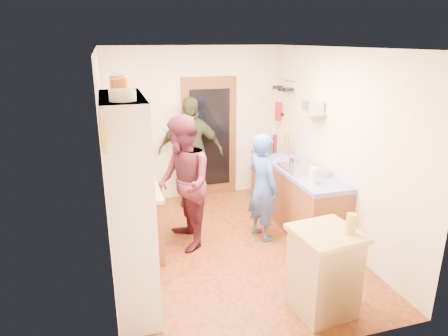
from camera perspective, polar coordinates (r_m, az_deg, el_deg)
name	(u,v)px	position (r m, az deg, el deg)	size (l,w,h in m)	color
floor	(229,248)	(5.54, 0.75, -11.29)	(3.00, 4.00, 0.02)	brown
ceiling	(230,47)	(4.83, 0.88, 16.93)	(3.00, 4.00, 0.02)	silver
wall_back	(195,124)	(6.92, -4.18, 6.27)	(3.00, 0.02, 2.60)	beige
wall_front	(304,222)	(3.29, 11.37, -7.57)	(3.00, 0.02, 2.60)	beige
wall_left	(105,165)	(4.82, -16.60, 0.35)	(0.02, 4.00, 2.60)	beige
wall_right	(335,146)	(5.65, 15.61, 2.98)	(0.02, 4.00, 2.60)	beige
door_frame	(210,138)	(6.99, -2.05, 4.33)	(0.95, 0.06, 2.10)	brown
door_glass	(210,138)	(6.96, -1.98, 4.27)	(0.70, 0.02, 1.70)	black
hutch_body	(130,206)	(4.14, -13.31, -5.26)	(0.40, 1.20, 2.20)	white
hutch_top_shelf	(121,98)	(3.85, -14.47, 9.69)	(0.40, 1.14, 0.04)	white
plate_stack	(123,95)	(3.51, -14.29, 10.05)	(0.22, 0.22, 0.09)	white
orange_pot_a	(120,87)	(3.92, -14.63, 11.19)	(0.18, 0.18, 0.15)	orange
orange_pot_b	(119,84)	(4.15, -14.78, 11.58)	(0.17, 0.17, 0.15)	orange
left_counter_base	(135,216)	(5.55, -12.65, -6.65)	(0.60, 1.40, 0.85)	brown
left_counter_top	(132,184)	(5.39, -12.97, -2.29)	(0.64, 1.44, 0.05)	tan
toaster	(138,186)	(4.95, -12.13, -2.56)	(0.26, 0.17, 0.19)	white
kettle	(128,180)	(5.22, -13.49, -1.69)	(0.15, 0.15, 0.17)	white
orange_bowl	(137,175)	(5.54, -12.33, -0.93)	(0.18, 0.18, 0.08)	orange
chopping_board	(130,168)	(5.93, -13.22, -0.03)	(0.30, 0.22, 0.03)	tan
right_counter_base	(295,196)	(6.19, 10.06, -3.91)	(0.60, 2.20, 0.84)	brown
right_counter_top	(296,168)	(6.04, 10.29, 0.05)	(0.62, 2.22, 0.06)	#1412A6
hob	(302,168)	(5.87, 11.09, 0.00)	(0.55, 0.58, 0.04)	silver
pot_on_hob	(295,161)	(5.93, 10.18, 1.03)	(0.18, 0.18, 0.12)	silver
bottle_a	(270,146)	(6.51, 6.58, 3.12)	(0.07, 0.07, 0.29)	#143F14
bottle_b	(275,144)	(6.65, 7.26, 3.48)	(0.07, 0.07, 0.30)	#591419
bottle_c	(287,144)	(6.54, 8.93, 3.42)	(0.09, 0.09, 0.36)	olive
paper_towel	(313,176)	(5.28, 12.64, -1.11)	(0.10, 0.10, 0.22)	white
mixing_bowl	(320,173)	(5.63, 13.56, -0.64)	(0.25, 0.25, 0.10)	silver
island_base	(323,274)	(4.30, 14.01, -14.45)	(0.55, 0.55, 0.86)	tan
island_top	(327,233)	(4.08, 14.49, -9.03)	(0.62, 0.62, 0.05)	tan
cutting_board	(320,231)	(4.08, 13.51, -8.77)	(0.35, 0.28, 0.02)	white
oil_jar	(351,224)	(4.05, 17.71, -7.59)	(0.10, 0.10, 0.20)	#AD9E2D
pan_rail	(287,80)	(6.82, 8.95, 12.31)	(0.02, 0.02, 0.65)	silver
pan_hang_a	(288,89)	(6.65, 9.07, 11.04)	(0.18, 0.18, 0.05)	black
pan_hang_b	(282,89)	(6.83, 8.34, 11.08)	(0.16, 0.16, 0.05)	black
pan_hang_c	(277,87)	(7.01, 7.65, 11.37)	(0.17, 0.17, 0.05)	black
wall_shelf	(312,112)	(5.88, 12.46, 7.78)	(0.26, 0.42, 0.03)	tan
radio	(312,106)	(5.86, 12.52, 8.64)	(0.22, 0.30, 0.15)	silver
ext_bracket	(281,114)	(7.06, 8.18, 7.61)	(0.06, 0.10, 0.04)	black
fire_extinguisher	(278,112)	(7.03, 7.75, 8.00)	(0.11, 0.11, 0.32)	red
picture_frame	(103,130)	(3.13, -16.92, 5.26)	(0.03, 0.25, 0.30)	gold
person_hob	(265,187)	(5.51, 5.92, -2.73)	(0.55, 0.36, 1.51)	#3355A0
person_left	(185,182)	(5.28, -5.66, -2.05)	(0.87, 0.68, 1.79)	#4A1A27
person_back	(191,152)	(6.63, -4.68, 2.30)	(1.07, 0.45, 1.83)	#323721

